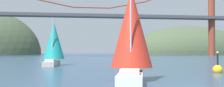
% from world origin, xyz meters
% --- Properties ---
extents(headland_right, '(71.98, 44.00, 32.24)m').
position_xyz_m(headland_right, '(60.00, 135.00, 0.00)').
color(headland_right, '#425138').
rests_on(headland_right, ground_plane).
extents(suspension_bridge, '(140.54, 6.00, 37.70)m').
position_xyz_m(suspension_bridge, '(0.00, 95.00, 17.38)').
color(suspension_bridge, brown).
rests_on(suspension_bridge, ground_plane).
extents(sailboat_scarlet_sail, '(4.32, 7.22, 8.17)m').
position_xyz_m(sailboat_scarlet_sail, '(-3.23, 5.96, 4.02)').
color(sailboat_scarlet_sail, white).
rests_on(sailboat_scarlet_sail, ground_plane).
extents(sailboat_teal_sail, '(3.92, 6.60, 7.80)m').
position_xyz_m(sailboat_teal_sail, '(-11.06, 29.57, 3.74)').
color(sailboat_teal_sail, '#B7B2A8').
rests_on(sailboat_teal_sail, ground_plane).
extents(channel_buoy, '(1.10, 1.10, 2.64)m').
position_xyz_m(channel_buoy, '(8.18, 12.46, 0.37)').
color(channel_buoy, gold).
rests_on(channel_buoy, ground_plane).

